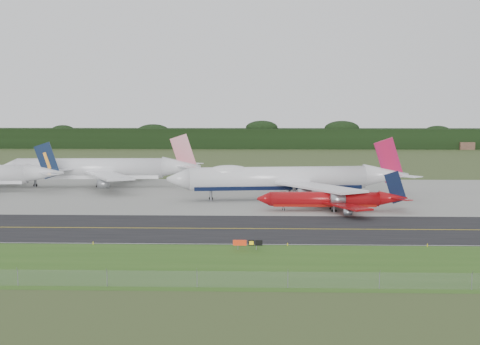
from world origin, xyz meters
name	(u,v)px	position (x,y,z in m)	size (l,w,h in m)	color
ground	(249,225)	(0.00, 0.00, 0.00)	(600.00, 600.00, 0.00)	#364420
grass_verge	(245,265)	(0.00, -35.00, 0.01)	(400.00, 30.00, 0.01)	#2E5819
taxiway	(249,229)	(0.00, -4.00, 0.01)	(400.00, 32.00, 0.02)	black
apron	(252,194)	(0.00, 51.00, 0.01)	(400.00, 78.00, 0.01)	gray
taxiway_centreline	(249,228)	(0.00, -4.00, 0.03)	(400.00, 0.40, 0.00)	yellow
taxiway_edge_line	(247,244)	(0.00, -19.50, 0.03)	(400.00, 0.25, 0.00)	silver
perimeter_fence	(242,280)	(0.00, -48.00, 1.10)	(320.00, 0.10, 320.00)	slate
horizon_treeline	(257,139)	(0.00, 273.76, 5.47)	(700.00, 25.00, 12.00)	black
jet_ba_747	(287,178)	(9.12, 39.68, 5.51)	(64.38, 52.83, 16.20)	silver
jet_red_737	(333,200)	(19.13, 20.01, 2.61)	(34.83, 28.52, 9.44)	maroon
jet_star_tail	(101,169)	(-46.33, 66.54, 5.40)	(61.34, 51.31, 16.19)	silver
taxiway_sign	(248,243)	(0.20, -24.00, 1.16)	(4.96, 0.26, 1.65)	slate
edge_marker_left	(93,243)	(-26.84, -20.50, 0.25)	(0.16, 0.16, 0.50)	yellow
edge_marker_center	(288,244)	(7.04, -20.50, 0.25)	(0.16, 0.16, 0.50)	yellow
edge_marker_right	(427,245)	(31.03, -20.50, 0.25)	(0.16, 0.16, 0.50)	yellow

